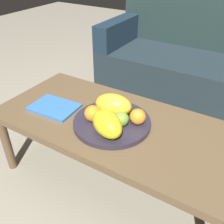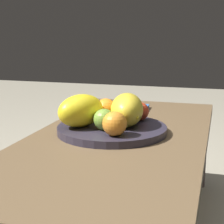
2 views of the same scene
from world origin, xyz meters
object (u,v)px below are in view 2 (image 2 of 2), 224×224
at_px(coffee_table, 120,146).
at_px(orange_front, 106,109).
at_px(apple_left, 104,119).
at_px(magazine, 126,110).
at_px(fruit_bowl, 112,129).
at_px(banana_bunch, 128,119).
at_px(melon_smaller_beside, 81,111).
at_px(apple_front, 140,111).
at_px(orange_left, 115,124).
at_px(melon_large_front, 127,110).

relative_size(coffee_table, orange_front, 15.92).
xyz_separation_m(apple_left, magazine, (-0.41, -0.03, -0.05)).
bearing_deg(fruit_bowl, banana_bunch, 107.31).
bearing_deg(magazine, melon_smaller_beside, -12.72).
xyz_separation_m(fruit_bowl, magazine, (-0.35, -0.04, -0.00)).
bearing_deg(apple_front, orange_left, -7.85).
xyz_separation_m(coffee_table, banana_bunch, (-0.03, 0.02, 0.09)).
bearing_deg(orange_front, apple_left, 15.35).
relative_size(fruit_bowl, apple_front, 5.64).
relative_size(orange_left, banana_bunch, 0.48).
bearing_deg(melon_smaller_beside, orange_front, 155.73).
bearing_deg(melon_large_front, apple_left, -36.30).
xyz_separation_m(coffee_table, orange_front, (-0.10, -0.08, 0.11)).
relative_size(orange_front, apple_front, 1.19).
height_order(orange_front, apple_front, orange_front).
bearing_deg(banana_bunch, melon_large_front, -126.48).
bearing_deg(orange_left, apple_front, 172.15).
bearing_deg(melon_large_front, melon_smaller_beside, -68.74).
height_order(coffee_table, orange_front, orange_front).
height_order(orange_front, apple_left, orange_front).
bearing_deg(apple_front, magazine, -153.89).
height_order(melon_large_front, melon_smaller_beside, melon_large_front).
xyz_separation_m(melon_large_front, magazine, (-0.33, -0.09, -0.07)).
height_order(fruit_bowl, orange_left, orange_left).
xyz_separation_m(coffee_table, fruit_bowl, (-0.01, -0.03, 0.06)).
xyz_separation_m(orange_front, banana_bunch, (0.06, 0.10, -0.01)).
distance_m(orange_left, apple_front, 0.23).
height_order(fruit_bowl, apple_left, apple_left).
height_order(apple_front, apple_left, apple_left).
distance_m(fruit_bowl, melon_large_front, 0.09).
height_order(orange_front, orange_left, orange_front).
bearing_deg(fruit_bowl, melon_smaller_beside, -70.15).
bearing_deg(melon_smaller_beside, fruit_bowl, 109.85).
distance_m(melon_smaller_beside, apple_front, 0.23).
bearing_deg(fruit_bowl, magazine, -173.47).
height_order(melon_smaller_beside, orange_left, melon_smaller_beside).
distance_m(melon_smaller_beside, magazine, 0.40).
bearing_deg(orange_front, apple_front, 103.83).
bearing_deg(banana_bunch, apple_left, -40.79).
height_order(melon_large_front, orange_front, melon_large_front).
bearing_deg(apple_left, apple_front, 153.27).
distance_m(coffee_table, magazine, 0.37).
bearing_deg(orange_left, melon_large_front, 178.03).
height_order(melon_smaller_beside, orange_front, melon_smaller_beside).
distance_m(coffee_table, apple_front, 0.17).
height_order(melon_smaller_beside, banana_bunch, melon_smaller_beside).
distance_m(fruit_bowl, apple_front, 0.14).
distance_m(fruit_bowl, orange_left, 0.14).
distance_m(orange_front, magazine, 0.27).
relative_size(coffee_table, orange_left, 16.45).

